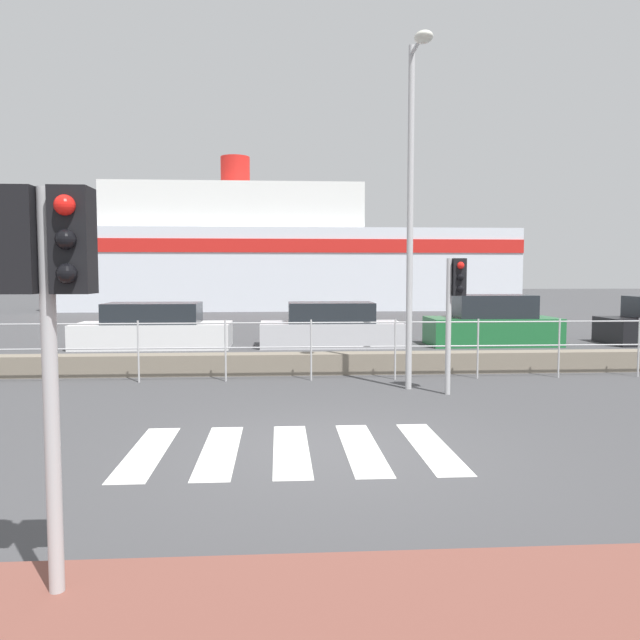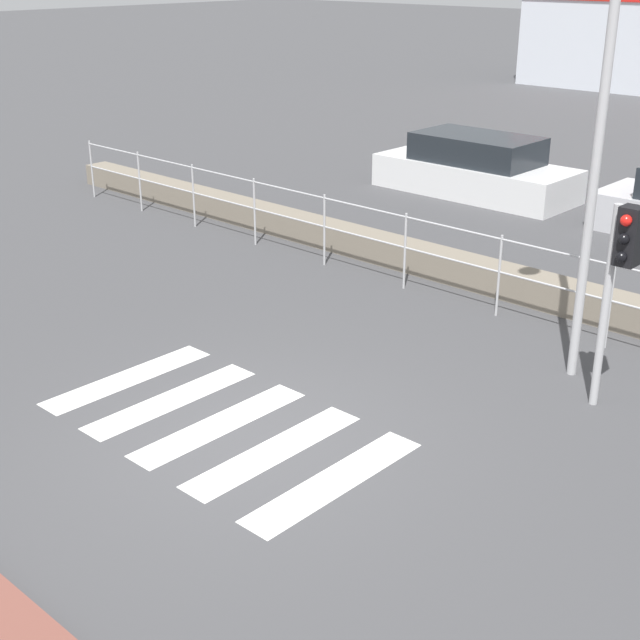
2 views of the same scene
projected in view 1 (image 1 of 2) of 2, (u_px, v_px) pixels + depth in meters
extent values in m
plane|color=#424244|center=(332.00, 449.00, 7.94)|extent=(160.00, 160.00, 0.00)
cube|color=brown|center=(388.00, 625.00, 3.86)|extent=(24.00, 1.80, 0.12)
cube|color=silver|center=(147.00, 452.00, 7.79)|extent=(0.45, 2.40, 0.01)
cube|color=silver|center=(220.00, 451.00, 7.85)|extent=(0.45, 2.40, 0.01)
cube|color=silver|center=(291.00, 449.00, 7.91)|extent=(0.45, 2.40, 0.01)
cube|color=silver|center=(362.00, 448.00, 7.97)|extent=(0.45, 2.40, 0.01)
cube|color=silver|center=(431.00, 447.00, 8.02)|extent=(0.45, 2.40, 0.01)
cube|color=slate|center=(309.00, 363.00, 13.87)|extent=(23.61, 0.55, 0.46)
cylinder|color=#B2B2B5|center=(311.00, 323.00, 12.93)|extent=(21.25, 0.03, 0.03)
cylinder|color=#B2B2B5|center=(311.00, 347.00, 12.97)|extent=(21.25, 0.03, 0.03)
cylinder|color=#B2B2B5|center=(50.00, 352.00, 12.62)|extent=(0.04, 0.04, 1.27)
cylinder|color=#B2B2B5|center=(138.00, 352.00, 12.74)|extent=(0.04, 0.04, 1.27)
cylinder|color=#B2B2B5|center=(226.00, 351.00, 12.86)|extent=(0.04, 0.04, 1.27)
cylinder|color=#B2B2B5|center=(311.00, 350.00, 12.97)|extent=(0.04, 0.04, 1.27)
cylinder|color=#B2B2B5|center=(395.00, 349.00, 13.09)|extent=(0.04, 0.04, 1.27)
cylinder|color=#B2B2B5|center=(478.00, 349.00, 13.21)|extent=(0.04, 0.04, 1.27)
cylinder|color=#B2B2B5|center=(559.00, 348.00, 13.32)|extent=(0.04, 0.04, 1.27)
cylinder|color=#B2B2B5|center=(639.00, 347.00, 13.44)|extent=(0.04, 0.04, 1.27)
cylinder|color=#B2B2B5|center=(51.00, 403.00, 4.06)|extent=(0.10, 0.10, 2.78)
cube|color=black|center=(18.00, 240.00, 3.97)|extent=(0.24, 0.24, 0.68)
sphere|color=red|center=(26.00, 209.00, 4.09)|extent=(0.13, 0.13, 0.13)
sphere|color=black|center=(27.00, 242.00, 4.11)|extent=(0.13, 0.13, 0.13)
sphere|color=black|center=(28.00, 274.00, 4.12)|extent=(0.13, 0.13, 0.13)
cube|color=black|center=(73.00, 241.00, 3.99)|extent=(0.24, 0.24, 0.68)
sphere|color=red|center=(65.00, 205.00, 3.84)|extent=(0.13, 0.13, 0.13)
sphere|color=black|center=(66.00, 239.00, 3.85)|extent=(0.13, 0.13, 0.13)
sphere|color=black|center=(67.00, 274.00, 3.87)|extent=(0.13, 0.13, 0.13)
cylinder|color=#B2B2B5|center=(448.00, 327.00, 11.43)|extent=(0.10, 0.10, 2.51)
cube|color=black|center=(458.00, 277.00, 11.37)|extent=(0.24, 0.24, 0.68)
sphere|color=red|center=(461.00, 265.00, 11.22)|extent=(0.13, 0.13, 0.13)
sphere|color=black|center=(461.00, 277.00, 11.23)|extent=(0.13, 0.13, 0.13)
sphere|color=black|center=(460.00, 289.00, 11.25)|extent=(0.13, 0.13, 0.13)
cylinder|color=#B2B2B5|center=(410.00, 221.00, 11.83)|extent=(0.12, 0.12, 6.47)
cylinder|color=#B2B2B5|center=(418.00, 44.00, 11.13)|extent=(0.07, 0.95, 0.07)
ellipsoid|color=silver|center=(424.00, 37.00, 10.66)|extent=(0.32, 0.42, 0.19)
cube|color=silver|center=(289.00, 270.00, 39.28)|extent=(27.70, 6.33, 4.92)
cube|color=white|center=(236.00, 208.00, 38.78)|extent=(15.51, 5.07, 2.71)
cube|color=red|center=(290.00, 246.00, 36.01)|extent=(27.70, 0.08, 0.79)
cylinder|color=red|center=(235.00, 172.00, 38.61)|extent=(1.80, 1.80, 1.80)
cube|color=silver|center=(154.00, 335.00, 18.76)|extent=(4.60, 1.82, 0.74)
cube|color=#1E2328|center=(153.00, 313.00, 18.71)|extent=(2.76, 1.60, 0.61)
cube|color=#BCBCC1|center=(331.00, 334.00, 19.11)|extent=(4.29, 1.75, 0.74)
cube|color=#1E2328|center=(331.00, 312.00, 19.06)|extent=(2.58, 1.54, 0.61)
cube|color=#1E6633|center=(492.00, 331.00, 19.44)|extent=(3.98, 1.74, 0.86)
cube|color=#1E2328|center=(492.00, 306.00, 19.38)|extent=(2.39, 1.53, 0.71)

